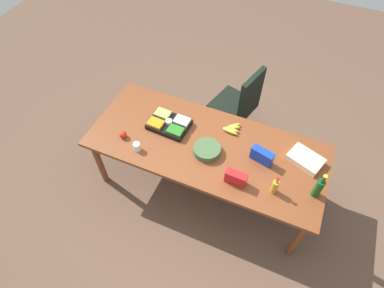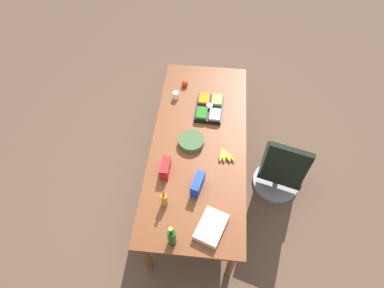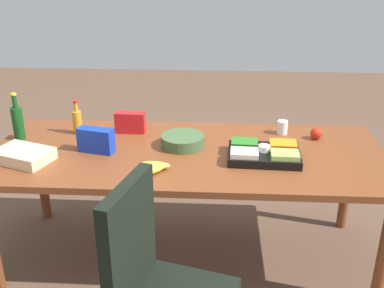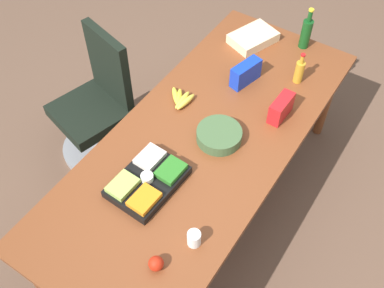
# 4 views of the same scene
# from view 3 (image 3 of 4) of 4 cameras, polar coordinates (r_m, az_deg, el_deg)

# --- Properties ---
(ground_plane) EXTENTS (10.00, 10.00, 0.00)m
(ground_plane) POSITION_cam_3_polar(r_m,az_deg,el_deg) (3.23, -0.51, -13.46)
(ground_plane) COLOR brown
(conference_table) EXTENTS (2.42, 1.01, 0.77)m
(conference_table) POSITION_cam_3_polar(r_m,az_deg,el_deg) (2.87, -0.56, -2.18)
(conference_table) COLOR brown
(conference_table) RESTS_ON ground
(chip_bag_blue) EXTENTS (0.23, 0.13, 0.15)m
(chip_bag_blue) POSITION_cam_3_polar(r_m,az_deg,el_deg) (2.87, -11.78, 0.46)
(chip_bag_blue) COLOR #1437C3
(chip_bag_blue) RESTS_ON conference_table
(dressing_bottle) EXTENTS (0.06, 0.06, 0.23)m
(dressing_bottle) POSITION_cam_3_polar(r_m,az_deg,el_deg) (3.17, -13.98, 2.77)
(dressing_bottle) COLOR gold
(dressing_bottle) RESTS_ON conference_table
(chip_bag_red) EXTENTS (0.20, 0.09, 0.14)m
(chip_bag_red) POSITION_cam_3_polar(r_m,az_deg,el_deg) (3.14, -7.63, 2.68)
(chip_bag_red) COLOR red
(chip_bag_red) RESTS_ON conference_table
(banana_bunch) EXTENTS (0.17, 0.18, 0.04)m
(banana_bunch) POSITION_cam_3_polar(r_m,az_deg,el_deg) (2.59, -4.70, -2.91)
(banana_bunch) COLOR yellow
(banana_bunch) RESTS_ON conference_table
(salad_bowl) EXTENTS (0.34, 0.34, 0.07)m
(salad_bowl) POSITION_cam_3_polar(r_m,az_deg,el_deg) (2.90, -1.17, 0.40)
(salad_bowl) COLOR #415E38
(salad_bowl) RESTS_ON conference_table
(paper_cup) EXTENTS (0.08, 0.08, 0.09)m
(paper_cup) POSITION_cam_3_polar(r_m,az_deg,el_deg) (3.15, 11.09, 2.03)
(paper_cup) COLOR white
(paper_cup) RESTS_ON conference_table
(wine_bottle) EXTENTS (0.08, 0.08, 0.31)m
(wine_bottle) POSITION_cam_3_polar(r_m,az_deg,el_deg) (3.18, -20.71, 2.59)
(wine_bottle) COLOR #124719
(wine_bottle) RESTS_ON conference_table
(veggie_tray) EXTENTS (0.43, 0.32, 0.09)m
(veggie_tray) POSITION_cam_3_polar(r_m,az_deg,el_deg) (2.76, 8.87, -1.12)
(veggie_tray) COLOR black
(veggie_tray) RESTS_ON conference_table
(apple_red) EXTENTS (0.08, 0.08, 0.08)m
(apple_red) POSITION_cam_3_polar(r_m,az_deg,el_deg) (3.11, 15.07, 1.25)
(apple_red) COLOR red
(apple_red) RESTS_ON conference_table
(sheet_cake) EXTENTS (0.38, 0.32, 0.07)m
(sheet_cake) POSITION_cam_3_polar(r_m,az_deg,el_deg) (2.88, -20.11, -1.32)
(sheet_cake) COLOR beige
(sheet_cake) RESTS_ON conference_table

